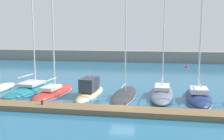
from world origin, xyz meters
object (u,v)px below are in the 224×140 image
at_px(sailboat_red_third, 54,92).
at_px(mooring_buoy_red, 187,67).
at_px(sailboat_teal_second, 30,88).
at_px(sailboat_charcoal_fifth, 124,95).
at_px(sailboat_slate_sixth, 162,93).
at_px(motorboat_sand_fourth, 90,91).
at_px(sailboat_navy_seventh, 198,97).
at_px(dock_bollard, 42,102).

xyz_separation_m(sailboat_red_third, mooring_buoy_red, (19.27, 28.52, -0.30)).
xyz_separation_m(sailboat_teal_second, sailboat_charcoal_fifth, (12.70, -0.95, -0.07)).
distance_m(sailboat_slate_sixth, mooring_buoy_red, 27.96).
height_order(motorboat_sand_fourth, sailboat_navy_seventh, sailboat_navy_seventh).
relative_size(sailboat_teal_second, sailboat_slate_sixth, 1.26).
distance_m(sailboat_charcoal_fifth, sailboat_slate_sixth, 4.57).
xyz_separation_m(sailboat_red_third, sailboat_navy_seventh, (17.46, 0.22, 0.06)).
bearing_deg(mooring_buoy_red, sailboat_charcoal_fifth, -110.17).
distance_m(sailboat_red_third, sailboat_charcoal_fifth, 8.91).
distance_m(motorboat_sand_fourth, sailboat_navy_seventh, 12.73).
height_order(sailboat_navy_seventh, mooring_buoy_red, sailboat_navy_seventh).
xyz_separation_m(motorboat_sand_fourth, sailboat_slate_sixth, (8.66, 1.28, -0.15)).
relative_size(mooring_buoy_red, dock_bollard, 1.70).
bearing_deg(sailboat_navy_seventh, sailboat_charcoal_fifth, 92.64).
bearing_deg(dock_bollard, sailboat_navy_seventh, 22.52).
height_order(sailboat_slate_sixth, mooring_buoy_red, sailboat_slate_sixth).
distance_m(mooring_buoy_red, dock_bollard, 39.25).
bearing_deg(motorboat_sand_fourth, sailboat_teal_second, 85.23).
bearing_deg(sailboat_red_third, motorboat_sand_fourth, -85.10).
bearing_deg(mooring_buoy_red, dock_bollard, -117.06).
height_order(sailboat_teal_second, motorboat_sand_fourth, sailboat_teal_second).
height_order(sailboat_teal_second, sailboat_red_third, sailboat_teal_second).
bearing_deg(motorboat_sand_fourth, mooring_buoy_red, -22.66).
height_order(sailboat_red_third, motorboat_sand_fourth, sailboat_red_third).
xyz_separation_m(sailboat_charcoal_fifth, sailboat_navy_seventh, (8.56, -0.09, 0.14)).
xyz_separation_m(sailboat_red_third, motorboat_sand_fourth, (4.73, -0.09, 0.26)).
bearing_deg(sailboat_charcoal_fifth, motorboat_sand_fourth, 97.58).
height_order(sailboat_red_third, mooring_buoy_red, sailboat_red_third).
distance_m(sailboat_charcoal_fifth, sailboat_navy_seventh, 8.56).
relative_size(sailboat_teal_second, mooring_buoy_red, 26.45).
height_order(sailboat_slate_sixth, dock_bollard, sailboat_slate_sixth).
height_order(sailboat_teal_second, sailboat_navy_seventh, sailboat_teal_second).
height_order(sailboat_teal_second, sailboat_slate_sixth, sailboat_teal_second).
bearing_deg(sailboat_teal_second, dock_bollard, -140.68).
height_order(sailboat_slate_sixth, sailboat_navy_seventh, sailboat_slate_sixth).
bearing_deg(sailboat_red_third, sailboat_navy_seventh, -83.24).
bearing_deg(sailboat_slate_sixth, motorboat_sand_fourth, 101.00).
xyz_separation_m(motorboat_sand_fourth, mooring_buoy_red, (14.54, 28.61, -0.57)).
relative_size(sailboat_charcoal_fifth, sailboat_navy_seventh, 0.95).
xyz_separation_m(mooring_buoy_red, dock_bollard, (-17.85, -34.95, 0.75)).
xyz_separation_m(sailboat_slate_sixth, mooring_buoy_red, (5.88, 27.33, -0.42)).
distance_m(sailboat_teal_second, motorboat_sand_fourth, 8.64).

